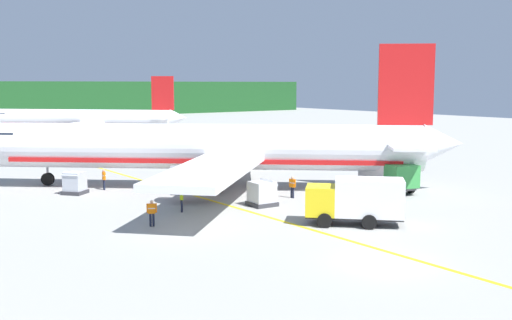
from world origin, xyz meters
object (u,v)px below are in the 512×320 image
(service_truck_pushback, at_px, (356,199))
(cargo_container_far, at_px, (262,194))
(crew_marshaller, at_px, (152,211))
(crew_loader_left, at_px, (104,178))
(crew_loader_right, at_px, (182,197))
(airliner_mid_apron, at_px, (86,120))
(crew_supervisor, at_px, (292,185))
(airliner_foreground, at_px, (211,148))
(service_truck_baggage, at_px, (388,173))
(cargo_container_near, at_px, (75,183))

(service_truck_pushback, height_order, cargo_container_far, service_truck_pushback)
(cargo_container_far, xyz_separation_m, crew_marshaller, (-9.28, -1.03, 0.07))
(crew_loader_left, relative_size, crew_loader_right, 0.99)
(airliner_mid_apron, height_order, service_truck_pushback, airliner_mid_apron)
(crew_loader_left, height_order, crew_loader_right, crew_loader_right)
(crew_supervisor, bearing_deg, crew_marshaller, -171.13)
(airliner_foreground, height_order, crew_marshaller, airliner_foreground)
(service_truck_baggage, bearing_deg, airliner_mid_apron, 91.09)
(crew_supervisor, bearing_deg, airliner_foreground, 108.64)
(crew_marshaller, distance_m, crew_supervisor, 13.07)
(cargo_container_far, xyz_separation_m, crew_loader_right, (-5.74, 1.54, 0.14))
(service_truck_baggage, xyz_separation_m, service_truck_pushback, (-10.81, -6.99, 0.13))
(airliner_mid_apron, bearing_deg, crew_loader_left, -109.22)
(service_truck_baggage, relative_size, crew_loader_right, 3.47)
(airliner_foreground, bearing_deg, service_truck_pushback, -89.75)
(airliner_foreground, height_order, service_truck_baggage, airliner_foreground)
(service_truck_baggage, distance_m, cargo_container_near, 25.27)
(airliner_foreground, distance_m, crew_supervisor, 8.38)
(service_truck_baggage, xyz_separation_m, crew_loader_right, (-17.69, 2.74, -0.44))
(airliner_foreground, height_order, service_truck_pushback, airliner_foreground)
(airliner_foreground, height_order, crew_loader_left, airliner_foreground)
(cargo_container_near, bearing_deg, crew_marshaller, -90.19)
(service_truck_baggage, relative_size, crew_marshaller, 3.70)
(crew_loader_left, xyz_separation_m, crew_loader_right, (0.88, -11.43, 0.01))
(crew_supervisor, bearing_deg, crew_loader_right, 176.62)
(airliner_foreground, relative_size, cargo_container_far, 17.77)
(airliner_foreground, xyz_separation_m, service_truck_pushback, (0.07, -16.78, -1.79))
(crew_marshaller, relative_size, crew_supervisor, 0.97)
(airliner_foreground, bearing_deg, crew_marshaller, -137.09)
(crew_marshaller, height_order, crew_supervisor, crew_supervisor)
(crew_supervisor, bearing_deg, cargo_container_far, -164.85)
(airliner_mid_apron, xyz_separation_m, cargo_container_near, (-19.98, -50.21, -1.93))
(airliner_foreground, height_order, crew_loader_right, airliner_foreground)
(cargo_container_near, bearing_deg, service_truck_pushback, -63.41)
(service_truck_baggage, xyz_separation_m, crew_supervisor, (-8.32, 2.18, -0.47))
(crew_supervisor, bearing_deg, crew_loader_left, 130.56)
(crew_marshaller, bearing_deg, cargo_container_near, 89.81)
(cargo_container_far, bearing_deg, airliner_mid_apron, 80.29)
(service_truck_baggage, relative_size, cargo_container_near, 2.69)
(cargo_container_near, distance_m, crew_loader_left, 2.65)
(cargo_container_far, distance_m, crew_marshaller, 9.34)
(crew_supervisor, bearing_deg, service_truck_pushback, -105.20)
(service_truck_baggage, bearing_deg, crew_marshaller, 179.55)
(airliner_mid_apron, bearing_deg, cargo_container_far, -99.71)
(airliner_mid_apron, distance_m, crew_marshaller, 66.89)
(service_truck_pushback, bearing_deg, service_truck_baggage, 32.88)
(service_truck_pushback, height_order, crew_loader_left, service_truck_pushback)
(service_truck_baggage, bearing_deg, crew_loader_right, 171.20)
(cargo_container_far, bearing_deg, cargo_container_near, 126.36)
(airliner_mid_apron, relative_size, service_truck_pushback, 4.64)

